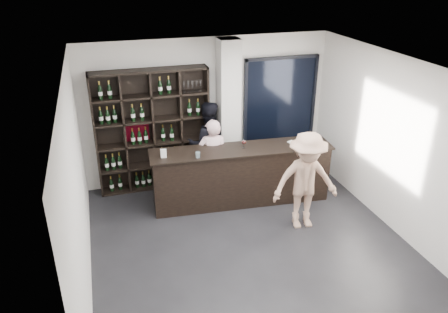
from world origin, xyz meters
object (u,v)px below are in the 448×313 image
object	(u,v)px
wine_shelf	(153,131)
tasting_counter	(241,175)
taster_pink	(213,159)
customer	(306,181)
taster_black	(208,144)

from	to	relation	value
wine_shelf	tasting_counter	xyz separation A→B (m)	(1.45, -1.08, -0.65)
tasting_counter	taster_pink	xyz separation A→B (m)	(-0.45, 0.36, 0.24)
tasting_counter	customer	xyz separation A→B (m)	(0.76, -1.09, 0.31)
taster_black	customer	xyz separation A→B (m)	(1.16, -2.00, -0.00)
tasting_counter	taster_pink	bearing A→B (deg)	145.88
taster_black	customer	distance (m)	2.31
wine_shelf	customer	size ratio (longest dim) A/B	1.38
taster_black	wine_shelf	bearing A→B (deg)	-2.81
wine_shelf	taster_pink	bearing A→B (deg)	-35.56
tasting_counter	customer	distance (m)	1.36
taster_black	customer	world-z (taller)	taster_black
wine_shelf	taster_pink	xyz separation A→B (m)	(1.00, -0.72, -0.41)
customer	wine_shelf	bearing A→B (deg)	141.77
wine_shelf	taster_black	bearing A→B (deg)	-8.93
wine_shelf	taster_black	world-z (taller)	wine_shelf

